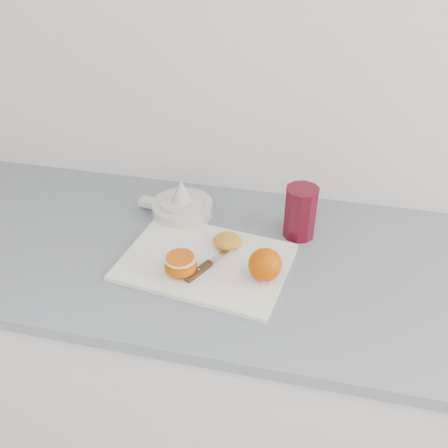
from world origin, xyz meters
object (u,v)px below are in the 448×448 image
object	(u,v)px
half_orange	(181,265)
red_tumbler	(300,214)
counter	(235,375)
citrus_juicer	(182,206)
cutting_board	(205,262)

from	to	relation	value
half_orange	red_tumbler	world-z (taller)	red_tumbler
counter	citrus_juicer	world-z (taller)	citrus_juicer
half_orange	red_tumbler	distance (m)	0.33
cutting_board	half_orange	size ratio (longest dim) A/B	5.08
red_tumbler	counter	bearing A→B (deg)	-139.46
cutting_board	citrus_juicer	distance (m)	0.22
counter	red_tumbler	world-z (taller)	red_tumbler
counter	cutting_board	world-z (taller)	cutting_board
counter	half_orange	size ratio (longest dim) A/B	33.46
half_orange	cutting_board	bearing A→B (deg)	53.80
half_orange	red_tumbler	size ratio (longest dim) A/B	0.55
counter	cutting_board	xyz separation A→B (m)	(-0.07, -0.05, 0.45)
half_orange	red_tumbler	bearing A→B (deg)	42.77
counter	red_tumbler	size ratio (longest dim) A/B	18.41
counter	cutting_board	size ratio (longest dim) A/B	6.59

